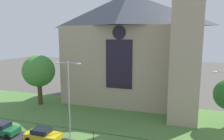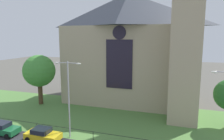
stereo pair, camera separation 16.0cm
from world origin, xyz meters
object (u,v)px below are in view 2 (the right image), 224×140
at_px(tree_left_far, 39,71).
at_px(parked_car_yellow, 43,135).
at_px(church_building, 131,47).
at_px(parked_car_green, 2,128).
at_px(streetlamp_near, 69,91).

height_order(tree_left_far, parked_car_yellow, tree_left_far).
xyz_separation_m(church_building, parked_car_green, (-12.32, -18.42, -9.53)).
bearing_deg(streetlamp_near, parked_car_green, -168.14).
xyz_separation_m(church_building, tree_left_far, (-15.21, -6.80, -4.19)).
height_order(church_building, parked_car_green, church_building).
bearing_deg(parked_car_yellow, streetlamp_near, 31.99).
relative_size(church_building, tree_left_far, 2.89).
bearing_deg(tree_left_far, church_building, 24.10).
bearing_deg(streetlamp_near, tree_left_far, 139.31).
distance_m(tree_left_far, streetlamp_near, 15.07).
xyz_separation_m(tree_left_far, parked_car_green, (2.88, -11.62, -5.34)).
height_order(streetlamp_near, parked_car_green, streetlamp_near).
bearing_deg(streetlamp_near, church_building, 77.19).
relative_size(church_building, parked_car_green, 6.19).
bearing_deg(church_building, parked_car_green, -123.78).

